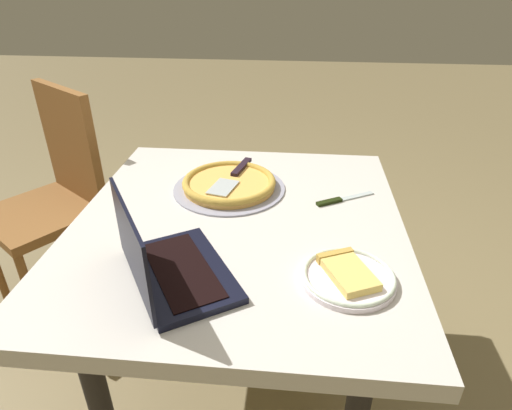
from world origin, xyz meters
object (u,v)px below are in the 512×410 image
object	(u,v)px
pizza_tray	(229,184)
table_knife	(340,200)
dining_table	(239,245)
pizza_plate	(348,276)
laptop	(166,264)
chair_near	(56,191)

from	to	relation	value
pizza_tray	table_knife	size ratio (longest dim) A/B	1.95
dining_table	pizza_plate	size ratio (longest dim) A/B	4.65
pizza_plate	table_knife	xyz separation A→B (m)	(-0.39, 0.01, -0.01)
pizza_tray	table_knife	distance (m)	0.36
laptop	pizza_tray	world-z (taller)	laptop
dining_table	pizza_plate	xyz separation A→B (m)	(0.25, 0.30, 0.10)
table_knife	dining_table	bearing A→B (deg)	-63.94
chair_near	laptop	bearing A→B (deg)	43.72
pizza_plate	table_knife	size ratio (longest dim) A/B	1.19
pizza_plate	table_knife	bearing A→B (deg)	178.69
pizza_tray	chair_near	xyz separation A→B (m)	(-0.26, -0.78, -0.20)
pizza_plate	pizza_tray	size ratio (longest dim) A/B	0.61
pizza_tray	table_knife	bearing A→B (deg)	82.49
pizza_plate	pizza_tray	distance (m)	0.56
dining_table	pizza_plate	bearing A→B (deg)	50.32
chair_near	pizza_plate	bearing A→B (deg)	58.33
laptop	chair_near	xyz separation A→B (m)	(-0.74, -0.70, -0.23)
table_knife	chair_near	distance (m)	1.19
pizza_tray	table_knife	xyz separation A→B (m)	(0.05, 0.36, -0.02)
pizza_plate	chair_near	bearing A→B (deg)	-121.67
dining_table	table_knife	size ratio (longest dim) A/B	5.54
pizza_tray	chair_near	bearing A→B (deg)	-108.15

